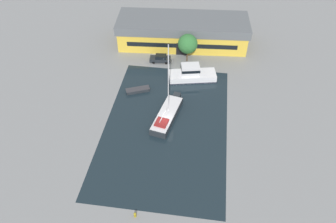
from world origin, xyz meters
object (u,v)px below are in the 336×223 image
Objects in this scene: quay_tree_near_building at (188,44)px; motor_cruiser at (192,74)px; parked_car at (160,59)px; sailboat_moored at (167,114)px; warehouse_building at (183,31)px; small_dinghy at (138,90)px.

quay_tree_near_building reaches higher than motor_cruiser.
motor_cruiser is at bearing -130.22° from parked_car.
parked_car is 0.46× the size of motor_cruiser.
quay_tree_near_building is at bearing 95.94° from sailboat_moored.
parked_car is at bearing -119.67° from warehouse_building.
motor_cruiser is (3.26, -13.13, -1.86)m from warehouse_building.
parked_car reaches higher than small_dinghy.
parked_car is 0.31× the size of sailboat_moored.
sailboat_moored is at bearing -95.66° from quay_tree_near_building.
warehouse_building is at bearing -42.33° from small_dinghy.
quay_tree_near_building is at bearing -58.63° from small_dinghy.
warehouse_building is 7.28m from quay_tree_near_building.
warehouse_building is 19.81m from small_dinghy.
motor_cruiser is at bearing -80.21° from warehouse_building.
sailboat_moored reaches higher than small_dinghy.
small_dinghy is (-8.35, -11.52, -3.84)m from quay_tree_near_building.
warehouse_building reaches higher than motor_cruiser.
small_dinghy is at bearing -113.78° from warehouse_building.
quay_tree_near_building reaches higher than parked_car.
sailboat_moored reaches higher than warehouse_building.
sailboat_moored reaches higher than motor_cruiser.
quay_tree_near_building is 1.33× the size of small_dinghy.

